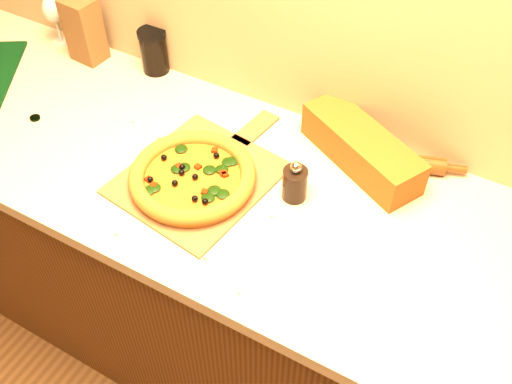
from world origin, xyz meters
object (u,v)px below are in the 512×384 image
rolling_pin (399,161)px  dark_jar (154,51)px  wine_glass (53,11)px  pizza_peel (202,175)px  pizza (193,177)px  pepper_grinder (295,183)px

rolling_pin → dark_jar: (-0.80, 0.05, 0.05)m
wine_glass → dark_jar: 0.37m
pizza_peel → rolling_pin: bearing=40.6°
pizza → pepper_grinder: (0.24, 0.09, 0.02)m
pizza_peel → rolling_pin: rolling_pin is taller
pizza_peel → wine_glass: bearing=166.3°
pepper_grinder → dark_jar: 0.67m
rolling_pin → wine_glass: (-1.17, 0.02, 0.09)m
pizza → pepper_grinder: pepper_grinder is taller
pepper_grinder → rolling_pin: pepper_grinder is taller
pizza → rolling_pin: bearing=35.7°
pizza_peel → pepper_grinder: bearing=20.5°
pizza_peel → wine_glass: 0.81m
pizza_peel → dark_jar: dark_jar is taller
pizza → rolling_pin: (0.43, 0.31, -0.00)m
rolling_pin → wine_glass: bearing=179.0°
pizza_peel → pepper_grinder: pepper_grinder is taller
pizza → dark_jar: size_ratio=2.31×
wine_glass → pizza: bearing=-24.0°
pizza → dark_jar: bearing=136.3°
pizza → wine_glass: 0.81m
pizza_peel → pepper_grinder: (0.24, 0.05, 0.04)m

